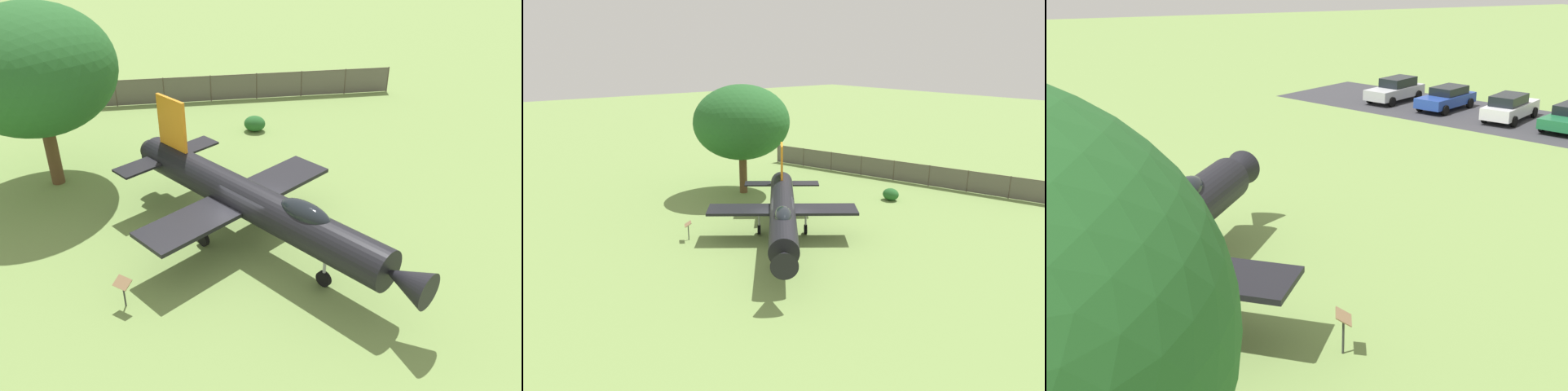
# 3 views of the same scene
# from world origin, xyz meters

# --- Properties ---
(ground_plane) EXTENTS (200.00, 200.00, 0.00)m
(ground_plane) POSITION_xyz_m (0.00, 0.00, 0.00)
(ground_plane) COLOR #75934C
(display_jet) EXTENTS (12.66, 10.75, 4.99)m
(display_jet) POSITION_xyz_m (0.29, -0.22, 2.04)
(display_jet) COLOR black
(display_jet) RESTS_ON ground_plane
(shade_tree) EXTENTS (7.15, 7.60, 8.54)m
(shade_tree) POSITION_xyz_m (-10.14, 3.96, 5.64)
(shade_tree) COLOR brown
(shade_tree) RESTS_ON ground_plane
(perimeter_fence) EXTENTS (24.23, 7.20, 1.79)m
(perimeter_fence) POSITION_xyz_m (-5.09, 16.40, 0.95)
(perimeter_fence) COLOR #4C4238
(perimeter_fence) RESTS_ON ground_plane
(shrub_near_fence) EXTENTS (1.27, 1.08, 0.92)m
(shrub_near_fence) POSITION_xyz_m (-1.43, 11.61, 0.46)
(shrub_near_fence) COLOR #235B26
(shrub_near_fence) RESTS_ON ground_plane
(info_plaque) EXTENTS (0.71, 0.60, 1.14)m
(info_plaque) POSITION_xyz_m (-3.75, -4.26, 0.85)
(info_plaque) COLOR #333333
(info_plaque) RESTS_ON ground_plane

